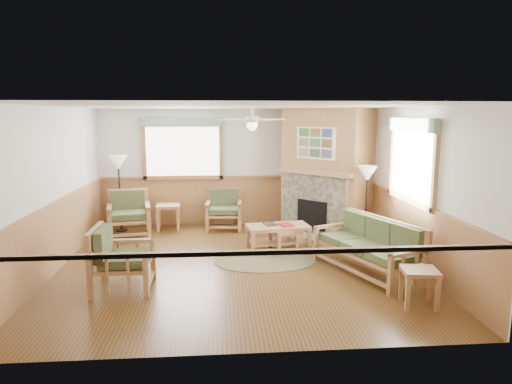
{
  "coord_description": "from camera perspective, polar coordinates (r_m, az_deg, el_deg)",
  "views": [
    {
      "loc": [
        -0.27,
        -7.59,
        2.57
      ],
      "look_at": [
        0.4,
        0.7,
        1.15
      ],
      "focal_mm": 32.0,
      "sensor_mm": 36.0,
      "label": 1
    }
  ],
  "objects": [
    {
      "name": "wall_front",
      "position": [
        4.75,
        -1.23,
        -5.16
      ],
      "size": [
        6.0,
        0.02,
        2.7
      ],
      "primitive_type": "cube",
      "color": "silver",
      "rests_on": "floor"
    },
    {
      "name": "armchair_left",
      "position": [
        7.07,
        -16.31,
        -7.97
      ],
      "size": [
        0.85,
        0.85,
        0.94
      ],
      "primitive_type": null,
      "rotation": [
        0.0,
        0.0,
        1.58
      ],
      "color": "#A9794F",
      "rests_on": "floor"
    },
    {
      "name": "armchair_back_right",
      "position": [
        10.36,
        -4.04,
        -2.2
      ],
      "size": [
        0.83,
        0.83,
        0.88
      ],
      "primitive_type": null,
      "rotation": [
        0.0,
        0.0,
        -0.06
      ],
      "color": "#A9794F",
      "rests_on": "floor"
    },
    {
      "name": "ceiling_fan",
      "position": [
        7.91,
        -0.5,
        10.35
      ],
      "size": [
        1.59,
        1.59,
        0.36
      ],
      "primitive_type": null,
      "rotation": [
        0.0,
        0.0,
        0.35
      ],
      "color": "white",
      "rests_on": "ceiling"
    },
    {
      "name": "floor_lamp_left",
      "position": [
        10.49,
        -16.67,
        -0.18
      ],
      "size": [
        0.47,
        0.47,
        1.69
      ],
      "primitive_type": null,
      "rotation": [
        0.0,
        0.0,
        -0.24
      ],
      "color": "black",
      "rests_on": "floor"
    },
    {
      "name": "window_right",
      "position": [
        8.06,
        19.24,
        8.88
      ],
      "size": [
        0.16,
        1.9,
        1.5
      ],
      "primitive_type": null,
      "color": "white",
      "rests_on": "wall_right"
    },
    {
      "name": "armchair_back_left",
      "position": [
        10.06,
        -15.6,
        -2.66
      ],
      "size": [
        1.01,
        1.01,
        0.96
      ],
      "primitive_type": null,
      "rotation": [
        0.0,
        0.0,
        0.2
      ],
      "color": "#A9794F",
      "rests_on": "floor"
    },
    {
      "name": "floor",
      "position": [
        8.01,
        -2.48,
        -9.05
      ],
      "size": [
        6.0,
        6.0,
        0.01
      ],
      "primitive_type": "cube",
      "color": "#533617",
      "rests_on": "ground"
    },
    {
      "name": "braided_rug",
      "position": [
        8.14,
        1.08,
        -8.65
      ],
      "size": [
        2.31,
        2.31,
        0.01
      ],
      "primitive_type": "cylinder",
      "rotation": [
        0.0,
        0.0,
        0.37
      ],
      "color": "brown",
      "rests_on": "floor"
    },
    {
      "name": "end_table_chairs",
      "position": [
        10.45,
        -10.9,
        -3.09
      ],
      "size": [
        0.55,
        0.53,
        0.58
      ],
      "primitive_type": null,
      "rotation": [
        0.0,
        0.0,
        0.07
      ],
      "color": "#A9794F",
      "rests_on": "floor"
    },
    {
      "name": "floor_lamp_right",
      "position": [
        9.07,
        13.59,
        -1.81
      ],
      "size": [
        0.46,
        0.46,
        1.61
      ],
      "primitive_type": null,
      "rotation": [
        0.0,
        0.0,
        0.3
      ],
      "color": "black",
      "rests_on": "floor"
    },
    {
      "name": "fireplace",
      "position": [
        9.99,
        8.86,
        2.56
      ],
      "size": [
        3.11,
        3.11,
        2.7
      ],
      "primitive_type": null,
      "rotation": [
        0.0,
        0.0,
        -0.79
      ],
      "color": "#9C6B3F",
      "rests_on": "floor"
    },
    {
      "name": "wainscot",
      "position": [
        7.85,
        -2.51,
        -5.22
      ],
      "size": [
        6.0,
        6.0,
        1.1
      ],
      "primitive_type": null,
      "color": "#9C6B3F",
      "rests_on": "floor"
    },
    {
      "name": "book_red",
      "position": [
        8.74,
        3.79,
        -4.03
      ],
      "size": [
        0.31,
        0.36,
        0.03
      ],
      "primitive_type": "cube",
      "rotation": [
        0.0,
        0.0,
        0.37
      ],
      "color": "maroon",
      "rests_on": "coffee_table"
    },
    {
      "name": "sofa",
      "position": [
        7.7,
        13.72,
        -6.64
      ],
      "size": [
        2.08,
        1.46,
        0.88
      ],
      "primitive_type": null,
      "rotation": [
        0.0,
        0.0,
        -1.18
      ],
      "color": "#A9794F",
      "rests_on": "floor"
    },
    {
      "name": "window_back",
      "position": [
        10.58,
        -9.24,
        9.35
      ],
      "size": [
        1.9,
        0.16,
        1.5
      ],
      "primitive_type": null,
      "color": "white",
      "rests_on": "wall_back"
    },
    {
      "name": "ceiling",
      "position": [
        7.59,
        -2.63,
        10.67
      ],
      "size": [
        6.0,
        6.0,
        0.01
      ],
      "primitive_type": "cube",
      "color": "white",
      "rests_on": "floor"
    },
    {
      "name": "wall_back",
      "position": [
        10.66,
        -3.14,
        3.1
      ],
      "size": [
        6.0,
        0.02,
        2.7
      ],
      "primitive_type": "cube",
      "color": "silver",
      "rests_on": "floor"
    },
    {
      "name": "footstool",
      "position": [
        8.79,
        3.44,
        -5.97
      ],
      "size": [
        0.59,
        0.59,
        0.4
      ],
      "primitive_type": null,
      "rotation": [
        0.0,
        0.0,
        0.34
      ],
      "color": "#A9794F",
      "rests_on": "floor"
    },
    {
      "name": "wall_right",
      "position": [
        8.35,
        18.49,
        0.79
      ],
      "size": [
        0.02,
        6.0,
        2.7
      ],
      "primitive_type": "cube",
      "color": "silver",
      "rests_on": "floor"
    },
    {
      "name": "end_table_sofa",
      "position": [
        6.67,
        19.7,
        -11.17
      ],
      "size": [
        0.52,
        0.51,
        0.52
      ],
      "primitive_type": null,
      "rotation": [
        0.0,
        0.0,
        -0.15
      ],
      "color": "#A9794F",
      "rests_on": "floor"
    },
    {
      "name": "wall_left",
      "position": [
        8.15,
        -24.12,
        0.24
      ],
      "size": [
        0.02,
        6.0,
        2.7
      ],
      "primitive_type": "cube",
      "color": "silver",
      "rests_on": "floor"
    },
    {
      "name": "book_dark",
      "position": [
        8.82,
        1.74,
        -3.93
      ],
      "size": [
        0.26,
        0.31,
        0.02
      ],
      "primitive_type": "cube",
      "rotation": [
        0.0,
        0.0,
        0.25
      ],
      "color": "#252620",
      "rests_on": "coffee_table"
    },
    {
      "name": "coffee_table",
      "position": [
        8.83,
        2.75,
        -5.65
      ],
      "size": [
        1.24,
        0.74,
        0.47
      ],
      "primitive_type": null,
      "rotation": [
        0.0,
        0.0,
        0.14
      ],
      "color": "#A9794F",
      "rests_on": "floor"
    }
  ]
}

